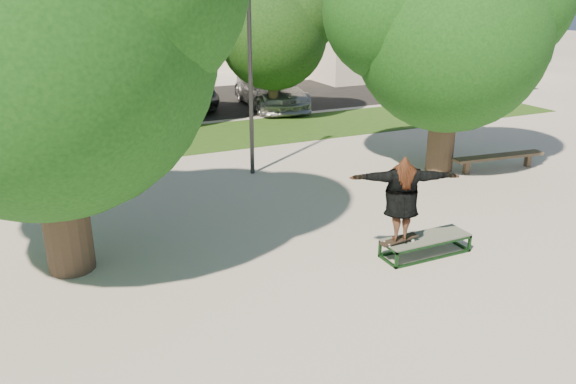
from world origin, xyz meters
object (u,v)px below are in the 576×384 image
tree_left (31,23)px  lamppost (250,60)px  grind_box (425,245)px  car_dark (126,88)px  tree_right (448,23)px  car_silver_b (270,89)px  car_grey (174,91)px  bench (499,158)px

tree_left → lamppost: bearing=36.4°
grind_box → car_dark: car_dark is taller
lamppost → car_dark: lamppost is taller
lamppost → tree_right: bearing=-21.3°
tree_left → car_dark: tree_left is taller
car_dark → car_silver_b: 6.39m
tree_left → car_dark: (3.79, 15.32, -3.60)m
car_dark → tree_right: bearing=-54.4°
car_grey → car_silver_b: (3.86, -1.69, 0.08)m
grind_box → bench: bench is taller
tree_left → lamppost: size_ratio=1.16×
bench → car_grey: 14.44m
tree_right → car_grey: tree_right is taller
tree_right → car_dark: (-6.42, 13.33, -3.27)m
tree_left → car_silver_b: bearing=52.7°
lamppost → car_dark: bearing=97.5°
tree_left → tree_right: size_ratio=1.09×
car_silver_b → grind_box: bearing=-96.2°
bench → car_dark: 16.27m
tree_right → lamppost: (-4.92, 1.92, -0.94)m
tree_left → grind_box: (6.46, -2.39, -4.23)m
tree_right → car_grey: size_ratio=1.24×
tree_left → grind_box: 8.08m
car_dark → car_silver_b: car_dark is taller
car_dark → grind_box: bearing=-71.5°
tree_right → car_silver_b: size_ratio=1.17×
bench → lamppost: bearing=163.3°
tree_right → bench: size_ratio=2.21×
car_dark → lamppost: bearing=-72.6°
tree_right → grind_box: (-3.75, -4.38, -3.90)m
car_dark → car_silver_b: (5.76, -2.77, -0.02)m
tree_right → bench: (1.63, -0.81, -3.72)m
tree_left → car_grey: 15.77m
tree_left → car_grey: (5.69, 14.23, -3.69)m
lamppost → car_silver_b: bearing=63.8°
tree_left → tree_right: tree_left is taller
bench → car_silver_b: size_ratio=0.53×
bench → car_grey: size_ratio=0.56×
car_grey → tree_right: bearing=-78.6°
tree_right → car_silver_b: (-0.66, 10.56, -3.29)m
grind_box → bench: size_ratio=0.61×
tree_right → car_grey: (-4.52, 12.24, -3.37)m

